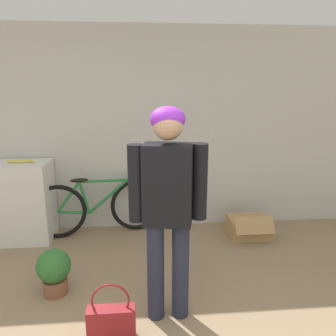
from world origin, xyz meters
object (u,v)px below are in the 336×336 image
at_px(cardboard_box, 249,227).
at_px(handbag, 111,322).
at_px(potted_plant, 54,270).
at_px(bicycle, 99,207).
at_px(banana, 21,161).
at_px(person, 168,197).

bearing_deg(cardboard_box, handbag, -134.02).
bearing_deg(potted_plant, cardboard_box, 25.34).
relative_size(handbag, potted_plant, 1.11).
xyz_separation_m(bicycle, banana, (-0.88, -0.06, 0.63)).
height_order(person, cardboard_box, person).
height_order(bicycle, cardboard_box, bicycle).
height_order(bicycle, handbag, bicycle).
bearing_deg(handbag, bicycle, 99.15).
bearing_deg(banana, person, -44.19).
xyz_separation_m(handbag, potted_plant, (-0.57, 0.63, 0.08)).
distance_m(person, banana, 2.26).
bearing_deg(potted_plant, handbag, -48.27).
height_order(person, handbag, person).
relative_size(person, cardboard_box, 3.42).
bearing_deg(bicycle, handbag, -90.75).
distance_m(handbag, cardboard_box, 2.31).
distance_m(banana, cardboard_box, 2.92).
bearing_deg(handbag, person, 29.12).
xyz_separation_m(person, potted_plant, (-1.01, 0.39, -0.80)).
xyz_separation_m(bicycle, cardboard_box, (1.91, -0.22, -0.25)).
relative_size(bicycle, banana, 4.71).
bearing_deg(person, handbag, -138.05).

